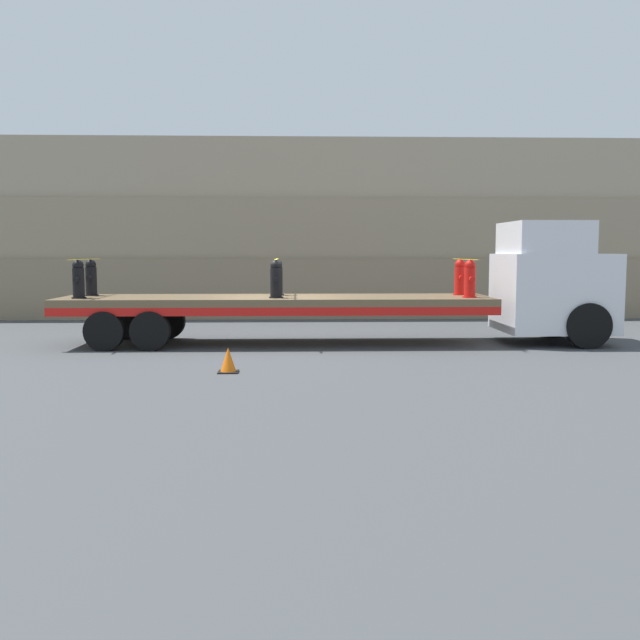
# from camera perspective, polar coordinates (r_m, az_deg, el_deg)

# --- Properties ---
(ground_plane) EXTENTS (120.00, 120.00, 0.00)m
(ground_plane) POSITION_cam_1_polar(r_m,az_deg,el_deg) (18.01, -3.47, -1.91)
(ground_plane) COLOR #3F4244
(rock_cliff) EXTENTS (60.00, 3.30, 6.21)m
(rock_cliff) POSITION_cam_1_polar(r_m,az_deg,el_deg) (25.98, -3.02, 7.23)
(rock_cliff) COLOR #84755B
(rock_cliff) RESTS_ON ground_plane
(truck_cab) EXTENTS (2.63, 2.56, 3.06)m
(truck_cab) POSITION_cam_1_polar(r_m,az_deg,el_deg) (19.05, 18.33, 2.89)
(truck_cab) COLOR silver
(truck_cab) RESTS_ON ground_plane
(flatbed_trailer) EXTENTS (10.70, 2.53, 1.19)m
(flatbed_trailer) POSITION_cam_1_polar(r_m,az_deg,el_deg) (17.94, -5.39, 1.20)
(flatbed_trailer) COLOR brown
(flatbed_trailer) RESTS_ON ground_plane
(fire_hydrant_black_near_0) EXTENTS (0.35, 0.51, 0.93)m
(fire_hydrant_black_near_0) POSITION_cam_1_polar(r_m,az_deg,el_deg) (18.11, -18.76, 3.07)
(fire_hydrant_black_near_0) COLOR black
(fire_hydrant_black_near_0) RESTS_ON flatbed_trailer
(fire_hydrant_black_far_0) EXTENTS (0.35, 0.51, 0.93)m
(fire_hydrant_black_far_0) POSITION_cam_1_polar(r_m,az_deg,el_deg) (19.13, -17.84, 3.22)
(fire_hydrant_black_far_0) COLOR black
(fire_hydrant_black_far_0) RESTS_ON flatbed_trailer
(fire_hydrant_black_near_1) EXTENTS (0.35, 0.51, 0.93)m
(fire_hydrant_black_near_1) POSITION_cam_1_polar(r_m,az_deg,el_deg) (17.34, -3.54, 3.26)
(fire_hydrant_black_near_1) COLOR black
(fire_hydrant_black_near_1) RESTS_ON flatbed_trailer
(fire_hydrant_black_far_1) EXTENTS (0.35, 0.51, 0.93)m
(fire_hydrant_black_far_1) POSITION_cam_1_polar(r_m,az_deg,el_deg) (18.41, -3.45, 3.39)
(fire_hydrant_black_far_1) COLOR black
(fire_hydrant_black_far_1) RESTS_ON flatbed_trailer
(fire_hydrant_red_near_2) EXTENTS (0.35, 0.51, 0.93)m
(fire_hydrant_red_near_2) POSITION_cam_1_polar(r_m,az_deg,el_deg) (17.85, 11.90, 3.22)
(fire_hydrant_red_near_2) COLOR red
(fire_hydrant_red_near_2) RESTS_ON flatbed_trailer
(fire_hydrant_red_far_2) EXTENTS (0.35, 0.51, 0.93)m
(fire_hydrant_red_far_2) POSITION_cam_1_polar(r_m,az_deg,el_deg) (18.89, 11.13, 3.35)
(fire_hydrant_red_far_2) COLOR red
(fire_hydrant_red_far_2) RESTS_ON flatbed_trailer
(cargo_strap_rear) EXTENTS (0.05, 2.62, 0.01)m
(cargo_strap_rear) POSITION_cam_1_polar(r_m,az_deg,el_deg) (18.61, -18.33, 4.63)
(cargo_strap_rear) COLOR yellow
(cargo_strap_rear) RESTS_ON fire_hydrant_black_near_0
(cargo_strap_middle) EXTENTS (0.05, 2.62, 0.01)m
(cargo_strap_middle) POSITION_cam_1_polar(r_m,az_deg,el_deg) (17.87, -3.50, 4.87)
(cargo_strap_middle) COLOR yellow
(cargo_strap_middle) RESTS_ON fire_hydrant_black_near_1
(cargo_strap_front) EXTENTS (0.05, 2.62, 0.01)m
(cargo_strap_front) POSITION_cam_1_polar(r_m,az_deg,el_deg) (18.36, 11.53, 4.79)
(cargo_strap_front) COLOR yellow
(cargo_strap_front) RESTS_ON fire_hydrant_red_near_2
(traffic_cone) EXTENTS (0.39, 0.39, 0.49)m
(traffic_cone) POSITION_cam_1_polar(r_m,az_deg,el_deg) (13.81, -7.35, -3.22)
(traffic_cone) COLOR black
(traffic_cone) RESTS_ON ground_plane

